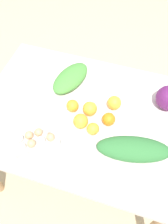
% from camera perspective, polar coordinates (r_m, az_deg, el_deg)
% --- Properties ---
extents(ground_plane, '(8.00, 8.00, 0.00)m').
position_cam_1_polar(ground_plane, '(2.07, -0.00, -11.82)').
color(ground_plane, '#C6B289').
extents(dining_table, '(1.22, 0.89, 0.72)m').
position_cam_1_polar(dining_table, '(1.52, -0.00, -2.59)').
color(dining_table, silver).
rests_on(dining_table, ground_plane).
extents(cabbage_purple, '(0.14, 0.14, 0.14)m').
position_cam_1_polar(cabbage_purple, '(1.49, 18.75, 3.05)').
color(cabbage_purple, '#601E5B').
rests_on(cabbage_purple, dining_table).
extents(egg_carton, '(0.25, 0.23, 0.09)m').
position_cam_1_polar(egg_carton, '(1.32, -10.94, -6.41)').
color(egg_carton, '#B7B7B2').
rests_on(egg_carton, dining_table).
extents(greens_bunch_chard, '(0.40, 0.22, 0.09)m').
position_cam_1_polar(greens_bunch_chard, '(1.29, 11.25, -8.30)').
color(greens_bunch_chard, '#337538').
rests_on(greens_bunch_chard, dining_table).
extents(greens_bunch_dandelion, '(0.23, 0.32, 0.08)m').
position_cam_1_polar(greens_bunch_dandelion, '(1.56, -3.10, 7.78)').
color(greens_bunch_dandelion, '#4C933D').
rests_on(greens_bunch_dandelion, dining_table).
extents(orange_0, '(0.08, 0.08, 0.08)m').
position_cam_1_polar(orange_0, '(1.41, 1.36, 0.77)').
color(orange_0, '#F9A833').
rests_on(orange_0, dining_table).
extents(orange_1, '(0.08, 0.08, 0.08)m').
position_cam_1_polar(orange_1, '(1.36, -0.77, -2.10)').
color(orange_1, '#F9A833').
rests_on(orange_1, dining_table).
extents(orange_2, '(0.08, 0.08, 0.08)m').
position_cam_1_polar(orange_2, '(1.44, 6.92, 2.10)').
color(orange_2, '#F9A833').
rests_on(orange_2, dining_table).
extents(orange_3, '(0.07, 0.07, 0.07)m').
position_cam_1_polar(orange_3, '(1.42, -2.64, 1.43)').
color(orange_3, orange).
rests_on(orange_3, dining_table).
extents(orange_4, '(0.07, 0.07, 0.07)m').
position_cam_1_polar(orange_4, '(1.38, 5.67, -1.66)').
color(orange_4, orange).
rests_on(orange_4, dining_table).
extents(orange_5, '(0.07, 0.07, 0.07)m').
position_cam_1_polar(orange_5, '(1.34, 2.07, -3.86)').
color(orange_5, '#F9A833').
rests_on(orange_5, dining_table).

